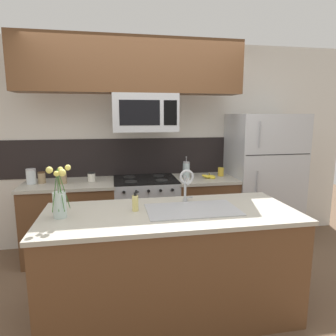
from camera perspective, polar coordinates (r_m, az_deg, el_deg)
ground_plane at (r=3.17m, az=-2.19°, el=-22.10°), size 10.00×10.00×0.00m
rear_partition at (r=4.02m, az=-0.75°, el=4.50°), size 5.20×0.10×2.60m
splash_band at (r=3.94m, az=-4.91°, el=2.16°), size 3.56×0.01×0.48m
back_counter_left at (r=3.80m, az=-17.96°, el=-9.37°), size 1.06×0.65×0.91m
back_counter_right at (r=3.93m, az=6.79°, el=-8.27°), size 0.77×0.65×0.91m
stove_range at (r=3.78m, az=-4.26°, el=-8.89°), size 0.76×0.64×0.93m
microwave at (r=3.56m, az=-4.48°, el=10.43°), size 0.74×0.40×0.43m
upper_cabinet_band at (r=3.56m, az=-6.98°, el=18.72°), size 2.53×0.34×0.60m
refrigerator at (r=4.16m, az=17.46°, el=-2.04°), size 0.87×0.74×1.70m
storage_jar_tall at (r=3.77m, az=-24.62°, el=-1.44°), size 0.11×0.11×0.18m
storage_jar_medium at (r=3.76m, az=-22.92°, el=-1.68°), size 0.08×0.08×0.13m
storage_jar_short at (r=3.65m, az=-19.48°, el=-1.83°), size 0.10×0.10×0.13m
storage_jar_squat at (r=3.66m, az=-14.36°, el=-1.67°), size 0.09×0.09×0.11m
banana_bunch at (r=3.77m, az=7.87°, el=-1.62°), size 0.19×0.13×0.08m
french_press at (r=3.79m, az=3.49°, el=-0.28°), size 0.09×0.09×0.27m
coffee_tin at (r=3.93m, az=10.03°, el=-0.72°), size 0.08×0.08×0.11m
island_counter at (r=2.66m, az=0.52°, el=-17.58°), size 2.08×0.87×0.91m
kitchen_sink at (r=2.54m, az=4.66°, el=-9.44°), size 0.76×0.44×0.16m
sink_faucet at (r=2.67m, az=3.53°, el=-2.52°), size 0.14×0.14×0.31m
dish_soap_bottle at (r=2.48m, az=-6.25°, el=-6.61°), size 0.06×0.05×0.16m
flower_vase at (r=2.44m, az=-19.93°, el=-5.83°), size 0.16×0.15×0.41m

